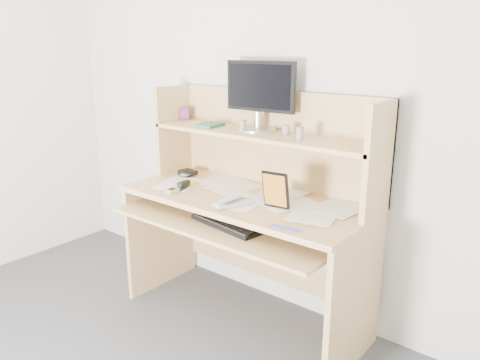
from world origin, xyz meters
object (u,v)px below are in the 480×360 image
Objects in this scene: desk at (252,202)px; monitor at (260,94)px; tv_remote at (234,203)px; game_case at (276,190)px; keyboard at (228,223)px.

monitor is at bearing 112.32° from desk.
desk is 7.11× the size of tv_remote.
game_case is 0.43× the size of monitor.
desk reaches higher than tv_remote.
desk is 0.28m from keyboard.
desk is at bearing -69.57° from monitor.
monitor is (-0.05, 0.13, 0.59)m from desk.
game_case is at bearing 48.23° from tv_remote.
tv_remote is at bearing -74.67° from desk.
tv_remote is 0.23m from game_case.
desk reaches higher than keyboard.
keyboard is at bearing -156.88° from game_case.
keyboard is 0.31m from game_case.
monitor is at bearing 130.94° from game_case.
game_case is (0.21, 0.12, 0.19)m from keyboard.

